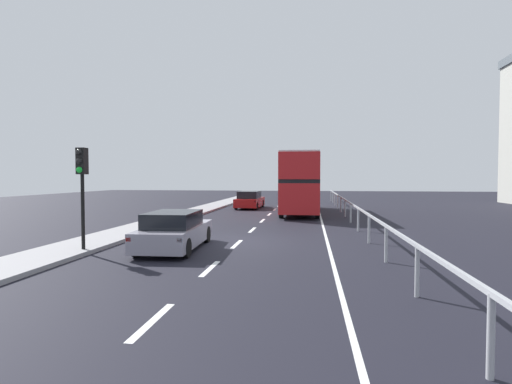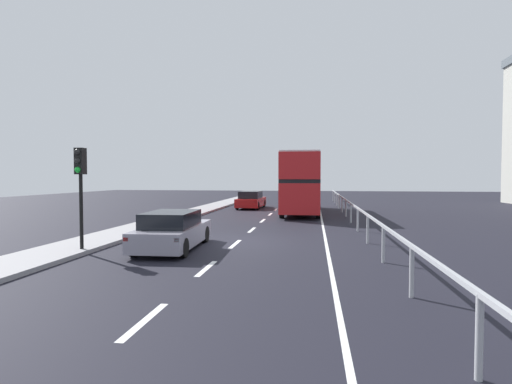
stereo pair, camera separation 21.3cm
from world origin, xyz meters
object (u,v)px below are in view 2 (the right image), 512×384
object	(u,v)px
traffic_signal_pole	(80,173)
sedan_car_ahead	(251,200)
hatchback_car_near	(173,231)
double_decker_bus_red	(301,182)

from	to	relation	value
traffic_signal_pole	sedan_car_ahead	xyz separation A→B (m)	(2.69, 20.02, -2.04)
hatchback_car_near	traffic_signal_pole	bearing A→B (deg)	-160.75
hatchback_car_near	traffic_signal_pole	distance (m)	3.71
traffic_signal_pole	sedan_car_ahead	world-z (taller)	traffic_signal_pole
double_decker_bus_red	traffic_signal_pole	size ratio (longest dim) A/B	3.19
sedan_car_ahead	double_decker_bus_red	bearing A→B (deg)	-37.78
double_decker_bus_red	hatchback_car_near	size ratio (longest dim) A/B	2.44
double_decker_bus_red	hatchback_car_near	world-z (taller)	double_decker_bus_red
hatchback_car_near	sedan_car_ahead	bearing A→B (deg)	87.81
double_decker_bus_red	hatchback_car_near	bearing A→B (deg)	-105.70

